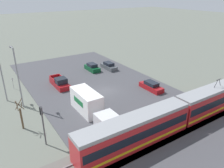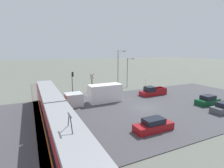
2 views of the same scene
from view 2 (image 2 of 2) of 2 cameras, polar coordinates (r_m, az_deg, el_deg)
ground_plane at (r=29.08m, az=10.37°, el=-7.64°), size 320.00×320.00×0.00m
road_surface at (r=29.07m, az=10.38°, el=-7.57°), size 22.59×49.30×0.08m
rail_bed at (r=24.15m, az=-18.45°, el=-11.90°), size 59.52×4.40×0.22m
light_rail_tram at (r=20.80m, az=-17.71°, el=-10.44°), size 29.69×2.70×4.67m
box_truck at (r=30.88m, az=-4.62°, el=-3.44°), size 2.52×9.97×3.12m
pickup_truck at (r=37.00m, az=13.09°, el=-2.45°), size 2.07×5.64×1.83m
sedan_car_0 at (r=34.14m, az=28.77°, el=-4.76°), size 1.85×4.31×1.58m
sedan_car_1 at (r=21.22m, az=13.37°, el=-13.01°), size 1.75×4.74×1.47m
traffic_light_pole at (r=36.72m, az=-12.76°, el=1.25°), size 0.28×0.47×4.82m
street_tree at (r=39.56m, az=-6.57°, el=0.27°), size 0.99×0.82×4.12m
street_lamp_near_crossing at (r=43.58m, az=5.26°, el=4.44°), size 0.36×1.95×7.26m
street_lamp_mid_block at (r=40.27m, az=2.19°, el=5.33°), size 0.36×1.95×9.15m
no_parking_sign at (r=44.76m, az=10.95°, el=0.61°), size 0.32×0.08×2.07m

